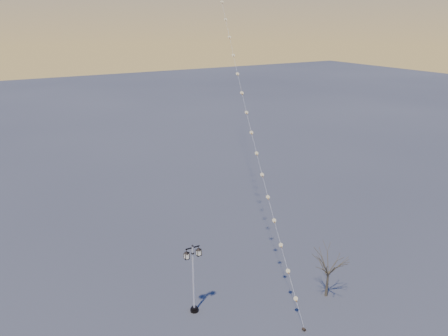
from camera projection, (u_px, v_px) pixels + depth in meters
ground at (261, 327)px, 28.59m from camera, size 300.00×300.00×0.00m
street_lamp at (193, 275)px, 29.11m from camera, size 1.43×0.62×5.62m
bare_tree at (329, 267)px, 30.96m from camera, size 2.30×2.30×3.81m
kite_train at (229, 8)px, 40.57m from camera, size 12.75×41.96×43.35m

